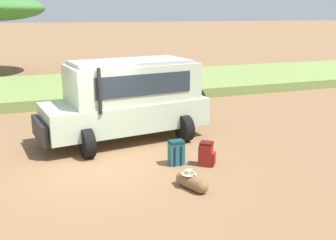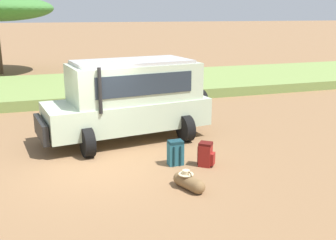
{
  "view_description": "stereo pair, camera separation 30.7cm",
  "coord_description": "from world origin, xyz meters",
  "px_view_note": "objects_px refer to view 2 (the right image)",
  "views": [
    {
      "loc": [
        -1.58,
        -9.43,
        3.8
      ],
      "look_at": [
        1.92,
        0.2,
        1.0
      ],
      "focal_mm": 42.0,
      "sensor_mm": 36.0,
      "label": 1
    },
    {
      "loc": [
        -1.29,
        -9.53,
        3.8
      ],
      "look_at": [
        1.92,
        0.2,
        1.0
      ],
      "focal_mm": 42.0,
      "sensor_mm": 36.0,
      "label": 2
    }
  ],
  "objects_px": {
    "safari_vehicle": "(130,98)",
    "backpack_cluster_center": "(206,155)",
    "duffel_bag_low_black_case": "(189,182)",
    "backpack_beside_front_wheel": "(175,153)"
  },
  "relations": [
    {
      "from": "safari_vehicle",
      "to": "backpack_cluster_center",
      "type": "xyz_separation_m",
      "value": [
        1.3,
        -2.83,
        -0.99
      ]
    },
    {
      "from": "backpack_beside_front_wheel",
      "to": "backpack_cluster_center",
      "type": "relative_size",
      "value": 1.04
    },
    {
      "from": "duffel_bag_low_black_case",
      "to": "backpack_cluster_center",
      "type": "bearing_deg",
      "value": 51.61
    },
    {
      "from": "safari_vehicle",
      "to": "duffel_bag_low_black_case",
      "type": "height_order",
      "value": "safari_vehicle"
    },
    {
      "from": "safari_vehicle",
      "to": "duffel_bag_low_black_case",
      "type": "bearing_deg",
      "value": -84.37
    },
    {
      "from": "safari_vehicle",
      "to": "backpack_beside_front_wheel",
      "type": "bearing_deg",
      "value": -76.7
    },
    {
      "from": "backpack_beside_front_wheel",
      "to": "duffel_bag_low_black_case",
      "type": "bearing_deg",
      "value": -97.63
    },
    {
      "from": "backpack_beside_front_wheel",
      "to": "backpack_cluster_center",
      "type": "xyz_separation_m",
      "value": [
        0.71,
        -0.33,
        -0.01
      ]
    },
    {
      "from": "safari_vehicle",
      "to": "backpack_cluster_center",
      "type": "distance_m",
      "value": 3.27
    },
    {
      "from": "safari_vehicle",
      "to": "backpack_beside_front_wheel",
      "type": "xyz_separation_m",
      "value": [
        0.59,
        -2.5,
        -0.98
      ]
    }
  ]
}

